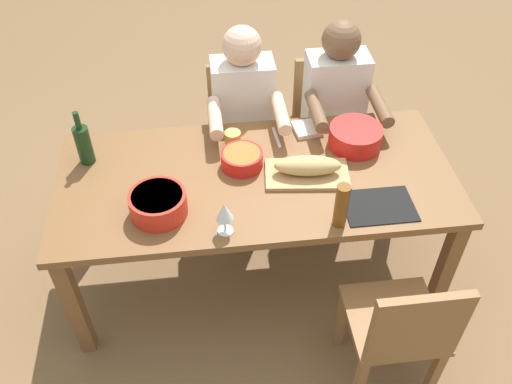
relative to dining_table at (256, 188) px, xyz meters
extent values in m
plane|color=brown|center=(0.00, 0.00, -0.66)|extent=(8.00, 8.00, 0.00)
cube|color=brown|center=(0.00, 0.00, 0.06)|extent=(1.92, 0.87, 0.04)
cube|color=brown|center=(-0.90, -0.38, -0.31)|extent=(0.07, 0.07, 0.70)
cube|color=brown|center=(0.90, -0.38, -0.31)|extent=(0.07, 0.07, 0.70)
cube|color=brown|center=(-0.90, 0.38, -0.31)|extent=(0.07, 0.07, 0.70)
cube|color=brown|center=(0.90, 0.38, -0.31)|extent=(0.07, 0.07, 0.70)
cube|color=olive|center=(0.53, 0.68, -0.22)|extent=(0.40, 0.40, 0.03)
cube|color=olive|center=(0.53, 0.86, -0.01)|extent=(0.38, 0.04, 0.40)
cube|color=olive|center=(0.70, 0.51, -0.44)|extent=(0.04, 0.04, 0.42)
cube|color=olive|center=(0.36, 0.51, -0.44)|extent=(0.04, 0.04, 0.42)
cube|color=olive|center=(0.70, 0.85, -0.44)|extent=(0.04, 0.04, 0.42)
cube|color=olive|center=(0.36, 0.85, -0.44)|extent=(0.04, 0.04, 0.42)
cylinder|color=#2D2D38|center=(0.61, 0.46, -0.43)|extent=(0.11, 0.11, 0.45)
cylinder|color=#2D2D38|center=(0.45, 0.46, -0.43)|extent=(0.11, 0.11, 0.45)
cube|color=white|center=(0.53, 0.62, 0.07)|extent=(0.34, 0.20, 0.55)
cylinder|color=brown|center=(0.70, 0.35, 0.19)|extent=(0.07, 0.30, 0.07)
cylinder|color=brown|center=(0.36, 0.35, 0.19)|extent=(0.07, 0.30, 0.07)
sphere|color=brown|center=(0.53, 0.62, 0.44)|extent=(0.21, 0.21, 0.21)
cube|color=olive|center=(0.53, -0.68, -0.22)|extent=(0.40, 0.40, 0.03)
cube|color=olive|center=(0.53, -0.86, -0.01)|extent=(0.38, 0.04, 0.40)
cube|color=olive|center=(0.36, -0.51, -0.44)|extent=(0.04, 0.04, 0.42)
cube|color=olive|center=(0.70, -0.51, -0.44)|extent=(0.04, 0.04, 0.42)
cube|color=olive|center=(0.36, -0.85, -0.44)|extent=(0.04, 0.04, 0.42)
cube|color=olive|center=(0.70, -0.85, -0.44)|extent=(0.04, 0.04, 0.42)
cube|color=olive|center=(0.00, 0.68, -0.22)|extent=(0.40, 0.40, 0.03)
cube|color=olive|center=(0.00, 0.86, -0.01)|extent=(0.38, 0.04, 0.40)
cube|color=olive|center=(0.17, 0.51, -0.44)|extent=(0.04, 0.04, 0.42)
cube|color=olive|center=(-0.17, 0.51, -0.44)|extent=(0.04, 0.04, 0.42)
cube|color=olive|center=(0.17, 0.85, -0.44)|extent=(0.04, 0.04, 0.42)
cube|color=olive|center=(-0.17, 0.85, -0.44)|extent=(0.04, 0.04, 0.42)
cylinder|color=#2D2D38|center=(0.08, 0.46, -0.43)|extent=(0.11, 0.11, 0.45)
cylinder|color=#2D2D38|center=(-0.08, 0.46, -0.43)|extent=(0.11, 0.11, 0.45)
cube|color=white|center=(0.00, 0.62, 0.07)|extent=(0.34, 0.20, 0.55)
cylinder|color=beige|center=(0.17, 0.35, 0.19)|extent=(0.07, 0.30, 0.07)
cylinder|color=beige|center=(-0.17, 0.35, 0.19)|extent=(0.07, 0.30, 0.07)
sphere|color=beige|center=(0.00, 0.62, 0.44)|extent=(0.21, 0.21, 0.21)
cylinder|color=red|center=(-0.06, 0.08, 0.12)|extent=(0.20, 0.20, 0.08)
cylinder|color=orange|center=(-0.06, 0.08, 0.15)|extent=(0.18, 0.18, 0.03)
cylinder|color=red|center=(-0.46, -0.20, 0.14)|extent=(0.26, 0.26, 0.11)
cylinder|color=#2D7028|center=(-0.46, -0.20, 0.17)|extent=(0.23, 0.23, 0.04)
cylinder|color=red|center=(0.53, 0.17, 0.14)|extent=(0.27, 0.27, 0.11)
cylinder|color=beige|center=(0.53, 0.17, 0.17)|extent=(0.24, 0.24, 0.04)
cube|color=tan|center=(0.24, -0.03, 0.09)|extent=(0.42, 0.26, 0.02)
ellipsoid|color=tan|center=(0.24, -0.03, 0.15)|extent=(0.33, 0.14, 0.09)
cylinder|color=#193819|center=(-0.81, 0.21, 0.18)|extent=(0.08, 0.08, 0.20)
cylinder|color=#193819|center=(-0.81, 0.21, 0.33)|extent=(0.03, 0.03, 0.09)
cylinder|color=brown|center=(0.32, -0.36, 0.19)|extent=(0.06, 0.06, 0.22)
cylinder|color=silver|center=(-0.17, -0.35, 0.09)|extent=(0.07, 0.07, 0.01)
cylinder|color=silver|center=(-0.17, -0.35, 0.13)|extent=(0.01, 0.01, 0.07)
cone|color=silver|center=(-0.17, -0.35, 0.21)|extent=(0.08, 0.08, 0.08)
cube|color=black|center=(0.53, -0.28, 0.09)|extent=(0.32, 0.23, 0.01)
cylinder|color=gold|center=(-0.09, 0.24, 0.13)|extent=(0.08, 0.08, 0.08)
cube|color=silver|center=(0.14, 0.28, 0.09)|extent=(0.03, 0.17, 0.01)
cube|color=white|center=(0.31, 0.32, 0.09)|extent=(0.16, 0.16, 0.02)
camera|label=1|loc=(-0.23, -1.93, 1.82)|focal=37.93mm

